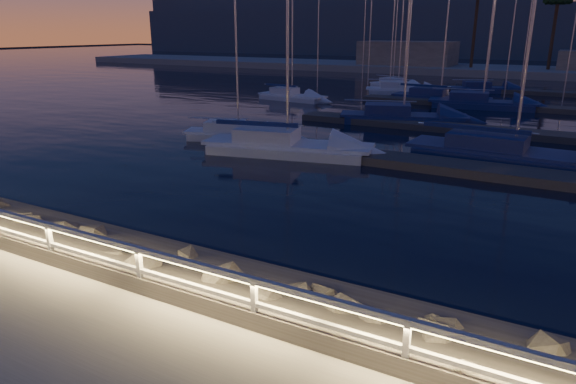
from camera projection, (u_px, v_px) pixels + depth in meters
name	position (u px, v px, depth m)	size (l,w,h in m)	color
ground	(214.00, 313.00, 10.54)	(400.00, 400.00, 0.00)	#9B978C
harbor_water	(478.00, 125.00, 36.85)	(400.00, 440.00, 0.60)	black
guard_rail	(209.00, 278.00, 10.33)	(44.11, 0.12, 1.06)	silver
riprap	(158.00, 268.00, 12.89)	(38.46, 3.00, 1.32)	#635D55
floating_docks	(481.00, 115.00, 37.74)	(22.00, 36.00, 0.40)	#584F49
far_shore	(531.00, 69.00, 72.22)	(160.00, 14.00, 5.20)	#9B978C
palm_center	(557.00, 4.00, 67.80)	(3.00, 3.00, 9.70)	#493322
distant_hills	(461.00, 33.00, 130.77)	(230.00, 37.50, 18.00)	#3B495B
sailboat_a	(236.00, 133.00, 30.14)	(6.42, 3.94, 10.68)	silver
sailboat_b	(283.00, 145.00, 26.55)	(9.02, 4.36, 14.82)	silver
sailboat_d	(508.00, 152.00, 24.94)	(10.18, 3.60, 16.92)	navy
sailboat_e	(290.00, 96.00, 46.95)	(6.82, 2.76, 11.37)	silver
sailboat_f	(400.00, 116.00, 35.43)	(8.83, 5.00, 14.53)	navy
sailboat_i	(401.00, 89.00, 51.56)	(7.63, 4.38, 12.63)	silver
sailboat_j	(479.00, 102.00, 42.25)	(8.72, 3.71, 14.42)	navy
sailboat_k	(438.00, 97.00, 45.85)	(8.60, 3.20, 14.29)	navy
sailboat_m	(397.00, 85.00, 55.90)	(6.95, 4.38, 11.60)	silver
sailboat_n	(484.00, 88.00, 52.93)	(7.26, 4.76, 12.12)	navy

